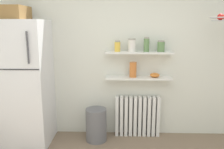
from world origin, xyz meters
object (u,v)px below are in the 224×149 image
object	(u,v)px
refrigerator	(23,81)
storage_jar_1	(132,45)
radiator	(137,116)
hanging_fruit_basket	(223,18)
storage_jar_0	(117,46)
storage_jar_3	(161,46)
storage_jar_2	(146,45)
vase	(133,70)
shelf_bowl	(155,75)
trash_bin	(96,125)

from	to	relation	value
refrigerator	storage_jar_1	world-z (taller)	refrigerator
radiator	hanging_fruit_basket	world-z (taller)	hanging_fruit_basket
storage_jar_0	storage_jar_3	world-z (taller)	storage_jar_3
storage_jar_2	hanging_fruit_basket	size ratio (longest dim) A/B	0.61
radiator	vase	world-z (taller)	vase
refrigerator	storage_jar_2	world-z (taller)	refrigerator
refrigerator	hanging_fruit_basket	size ratio (longest dim) A/B	5.71
radiator	storage_jar_1	bearing A→B (deg)	-164.15
storage_jar_0	storage_jar_1	world-z (taller)	storage_jar_1
vase	shelf_bowl	size ratio (longest dim) A/B	1.57
radiator	shelf_bowl	world-z (taller)	shelf_bowl
storage_jar_0	hanging_fruit_basket	xyz separation A→B (m)	(1.39, -0.25, 0.39)
vase	hanging_fruit_basket	xyz separation A→B (m)	(1.15, -0.25, 0.74)
storage_jar_3	radiator	bearing A→B (deg)	174.60
radiator	shelf_bowl	size ratio (longest dim) A/B	4.78
radiator	trash_bin	xyz separation A→B (m)	(-0.63, -0.19, -0.07)
radiator	trash_bin	world-z (taller)	radiator
vase	storage_jar_3	bearing A→B (deg)	0.00
storage_jar_1	shelf_bowl	distance (m)	0.56
vase	shelf_bowl	bearing A→B (deg)	0.00
storage_jar_0	storage_jar_1	xyz separation A→B (m)	(0.21, -0.00, 0.01)
storage_jar_2	storage_jar_1	bearing A→B (deg)	-180.00
storage_jar_1	storage_jar_2	size ratio (longest dim) A/B	0.90
storage_jar_2	storage_jar_3	xyz separation A→B (m)	(0.21, 0.00, -0.02)
refrigerator	storage_jar_1	xyz separation A→B (m)	(1.55, 0.22, 0.49)
radiator	storage_jar_2	distance (m)	1.12
trash_bin	shelf_bowl	bearing A→B (deg)	10.57
shelf_bowl	trash_bin	world-z (taller)	shelf_bowl
refrigerator	trash_bin	bearing A→B (deg)	2.93
vase	hanging_fruit_basket	distance (m)	1.39
hanging_fruit_basket	storage_jar_3	bearing A→B (deg)	161.94
radiator	shelf_bowl	xyz separation A→B (m)	(0.24, -0.03, 0.67)
refrigerator	storage_jar_0	bearing A→B (deg)	9.12
storage_jar_0	shelf_bowl	distance (m)	0.71
storage_jar_0	shelf_bowl	bearing A→B (deg)	0.00
storage_jar_1	vase	distance (m)	0.36
radiator	storage_jar_2	bearing A→B (deg)	-15.85
trash_bin	hanging_fruit_basket	world-z (taller)	hanging_fruit_basket
shelf_bowl	trash_bin	distance (m)	1.15
refrigerator	storage_jar_0	size ratio (longest dim) A/B	12.26
storage_jar_1	storage_jar_2	bearing A→B (deg)	0.00
hanging_fruit_basket	trash_bin	bearing A→B (deg)	177.22
storage_jar_0	trash_bin	world-z (taller)	storage_jar_0
storage_jar_2	trash_bin	world-z (taller)	storage_jar_2
vase	radiator	bearing A→B (deg)	19.78
shelf_bowl	storage_jar_2	bearing A→B (deg)	180.00
refrigerator	vase	distance (m)	1.60
storage_jar_1	storage_jar_3	xyz separation A→B (m)	(0.42, 0.00, -0.01)
radiator	hanging_fruit_basket	bearing A→B (deg)	-14.44
storage_jar_0	shelf_bowl	size ratio (longest dim) A/B	1.11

